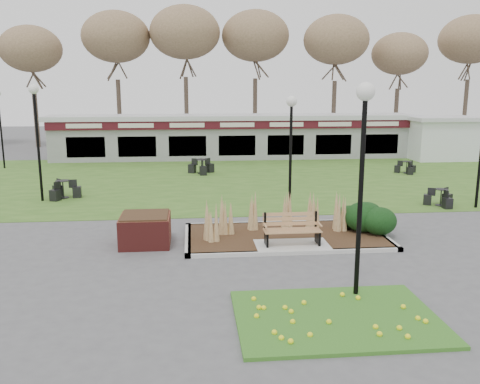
{
  "coord_description": "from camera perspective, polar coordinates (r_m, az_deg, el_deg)",
  "views": [
    {
      "loc": [
        -2.94,
        -14.19,
        4.77
      ],
      "look_at": [
        -1.39,
        2.0,
        1.38
      ],
      "focal_mm": 38.0,
      "sensor_mm": 36.0,
      "label": 1
    }
  ],
  "objects": [
    {
      "name": "brick_planter",
      "position": [
        15.86,
        -10.57,
        -4.13
      ],
      "size": [
        1.5,
        1.5,
        0.95
      ],
      "color": "maroon",
      "rests_on": "ground"
    },
    {
      "name": "flower_bed",
      "position": [
        11.08,
        10.76,
        -13.54
      ],
      "size": [
        4.2,
        3.0,
        0.16
      ],
      "color": "#30681D",
      "rests_on": "ground"
    },
    {
      "name": "service_hut",
      "position": [
        36.3,
        21.6,
        5.72
      ],
      "size": [
        4.4,
        3.4,
        2.83
      ],
      "color": "silver",
      "rests_on": "ground"
    },
    {
      "name": "bistro_set_c",
      "position": [
        22.12,
        21.6,
        -0.85
      ],
      "size": [
        1.3,
        1.16,
        0.69
      ],
      "color": "black",
      "rests_on": "ground"
    },
    {
      "name": "food_pavilion",
      "position": [
        34.44,
        -0.55,
        6.3
      ],
      "size": [
        24.6,
        3.4,
        2.9
      ],
      "color": "gray",
      "rests_on": "ground"
    },
    {
      "name": "lawn",
      "position": [
        26.78,
        0.92,
        1.55
      ],
      "size": [
        34.0,
        16.0,
        0.02
      ],
      "primitive_type": "cube",
      "color": "#36611E",
      "rests_on": "ground"
    },
    {
      "name": "ground",
      "position": [
        15.26,
        5.96,
        -6.5
      ],
      "size": [
        100.0,
        100.0,
        0.0
      ],
      "primitive_type": "plane",
      "color": "#515154",
      "rests_on": "ground"
    },
    {
      "name": "bistro_set_d",
      "position": [
        29.76,
        18.18,
        2.44
      ],
      "size": [
        1.25,
        1.11,
        0.67
      ],
      "color": "black",
      "rests_on": "ground"
    },
    {
      "name": "lamp_post_mid_left",
      "position": [
        22.6,
        -21.95,
        7.83
      ],
      "size": [
        0.4,
        0.4,
        4.86
      ],
      "color": "black",
      "rests_on": "ground"
    },
    {
      "name": "planting_bed",
      "position": [
        16.7,
        9.37,
        -3.67
      ],
      "size": [
        6.75,
        3.4,
        1.27
      ],
      "color": "#352015",
      "rests_on": "ground"
    },
    {
      "name": "bistro_set_b",
      "position": [
        28.28,
        -4.32,
        2.62
      ],
      "size": [
        1.49,
        1.37,
        0.79
      ],
      "color": "black",
      "rests_on": "ground"
    },
    {
      "name": "tree_backdrop",
      "position": [
        42.45,
        -1.54,
        16.63
      ],
      "size": [
        47.24,
        5.24,
        10.36
      ],
      "color": "#47382B",
      "rests_on": "ground"
    },
    {
      "name": "bistro_set_a",
      "position": [
        23.26,
        -19.22,
        -0.02
      ],
      "size": [
        1.35,
        1.45,
        0.77
      ],
      "color": "black",
      "rests_on": "ground"
    },
    {
      "name": "park_bench",
      "position": [
        15.32,
        5.82,
        -4.12
      ],
      "size": [
        1.7,
        0.66,
        0.93
      ],
      "color": "#A37349",
      "rests_on": "ground"
    },
    {
      "name": "lamp_post_near_left",
      "position": [
        17.8,
        5.75,
        6.81
      ],
      "size": [
        0.37,
        0.37,
        4.45
      ],
      "color": "black",
      "rests_on": "ground"
    },
    {
      "name": "lamp_post_near_right",
      "position": [
        11.39,
        13.65,
        5.26
      ],
      "size": [
        0.4,
        0.4,
        4.86
      ],
      "color": "black",
      "rests_on": "ground"
    },
    {
      "name": "car_black",
      "position": [
        36.52,
        -14.36,
        4.93
      ],
      "size": [
        4.12,
        2.51,
        1.28
      ],
      "primitive_type": "imported",
      "rotation": [
        0.0,
        0.0,
        1.25
      ],
      "color": "black",
      "rests_on": "ground"
    }
  ]
}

